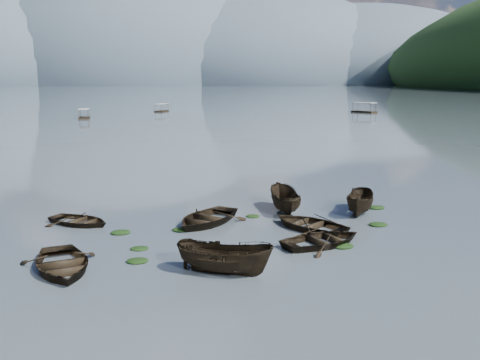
{
  "coord_description": "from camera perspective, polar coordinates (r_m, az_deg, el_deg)",
  "views": [
    {
      "loc": [
        -4.51,
        -21.23,
        8.36
      ],
      "look_at": [
        0.0,
        12.0,
        2.0
      ],
      "focal_mm": 40.0,
      "sensor_mm": 36.0,
      "label": 1
    }
  ],
  "objects": [
    {
      "name": "weed_clump_7",
      "position": [
        36.21,
        14.35,
        -2.95
      ],
      "size": [
        1.1,
        0.88,
        0.24
      ],
      "primitive_type": "ellipsoid",
      "color": "black",
      "rests_on": "ground"
    },
    {
      "name": "rowboat_8",
      "position": [
        34.36,
        4.75,
        -3.38
      ],
      "size": [
        1.81,
        4.53,
        1.73
      ],
      "primitive_type": "imported",
      "rotation": [
        0.0,
        0.0,
        3.11
      ],
      "color": "black",
      "rests_on": "ground"
    },
    {
      "name": "pontoon_right",
      "position": [
        139.01,
        13.09,
        7.02
      ],
      "size": [
        5.63,
        6.76,
        2.43
      ],
      "primitive_type": null,
      "rotation": [
        0.0,
        0.0,
        0.57
      ],
      "color": "black",
      "rests_on": "ground"
    },
    {
      "name": "pontoon_left",
      "position": [
        119.72,
        -16.27,
        6.31
      ],
      "size": [
        2.59,
        5.37,
        2.0
      ],
      "primitive_type": null,
      "rotation": [
        0.0,
        0.0,
        0.08
      ],
      "color": "black",
      "rests_on": "ground"
    },
    {
      "name": "haze_mtn_b",
      "position": [
        922.94,
        -11.34,
        10.02
      ],
      "size": [
        520.0,
        520.0,
        340.0
      ],
      "primitive_type": "ellipsoid",
      "color": "#475666",
      "rests_on": "ground"
    },
    {
      "name": "rowboat_3",
      "position": [
        30.7,
        7.4,
        -5.16
      ],
      "size": [
        5.48,
        5.7,
        0.96
      ],
      "primitive_type": "imported",
      "rotation": [
        0.0,
        0.0,
        3.81
      ],
      "color": "black",
      "rests_on": "ground"
    },
    {
      "name": "haze_mtn_a",
      "position": [
        956.04,
        -23.55,
        9.36
      ],
      "size": [
        520.0,
        520.0,
        280.0
      ],
      "primitive_type": "ellipsoid",
      "color": "#475666",
      "rests_on": "ground"
    },
    {
      "name": "weed_clump_0",
      "position": [
        25.53,
        -10.89,
        -8.58
      ],
      "size": [
        1.03,
        0.84,
        0.22
      ],
      "primitive_type": "ellipsoid",
      "color": "black",
      "rests_on": "ground"
    },
    {
      "name": "weed_clump_4",
      "position": [
        32.09,
        14.53,
        -4.72
      ],
      "size": [
        1.13,
        0.89,
        0.23
      ],
      "primitive_type": "ellipsoid",
      "color": "black",
      "rests_on": "ground"
    },
    {
      "name": "haze_mtn_c",
      "position": [
        932.54,
        1.21,
        10.23
      ],
      "size": [
        520.0,
        520.0,
        260.0
      ],
      "primitive_type": "ellipsoid",
      "color": "#475666",
      "rests_on": "ground"
    },
    {
      "name": "weed_clump_2",
      "position": [
        27.68,
        10.87,
        -7.04
      ],
      "size": [
        1.14,
        0.91,
        0.25
      ],
      "primitive_type": "ellipsoid",
      "color": "black",
      "rests_on": "ground"
    },
    {
      "name": "haze_mtn_d",
      "position": [
        976.75,
        11.87,
        10.03
      ],
      "size": [
        520.0,
        520.0,
        220.0
      ],
      "primitive_type": "ellipsoid",
      "color": "#475666",
      "rests_on": "ground"
    },
    {
      "name": "weed_clump_5",
      "position": [
        27.32,
        -10.69,
        -7.27
      ],
      "size": [
        0.92,
        0.74,
        0.19
      ],
      "primitive_type": "ellipsoid",
      "color": "black",
      "rests_on": "ground"
    },
    {
      "name": "weed_clump_3",
      "position": [
        32.98,
        1.38,
        -3.95
      ],
      "size": [
        0.86,
        0.73,
        0.19
      ],
      "primitive_type": "ellipsoid",
      "color": "black",
      "rests_on": "ground"
    },
    {
      "name": "rowboat_0",
      "position": [
        25.29,
        -18.46,
        -9.14
      ],
      "size": [
        4.69,
        5.64,
        1.01
      ],
      "primitive_type": "imported",
      "rotation": [
        0.0,
        0.0,
        0.28
      ],
      "color": "black",
      "rests_on": "ground"
    },
    {
      "name": "rowboat_6",
      "position": [
        32.7,
        -16.75,
        -4.54
      ],
      "size": [
        4.91,
        4.62,
        0.83
      ],
      "primitive_type": "imported",
      "rotation": [
        0.0,
        0.0,
        0.97
      ],
      "color": "black",
      "rests_on": "ground"
    },
    {
      "name": "ground_plane",
      "position": [
        23.26,
        4.04,
        -10.36
      ],
      "size": [
        2400.0,
        2400.0,
        0.0
      ],
      "primitive_type": "plane",
      "color": "#4C575F"
    },
    {
      "name": "rowboat_5",
      "position": [
        34.78,
        12.68,
        -3.44
      ],
      "size": [
        3.35,
        4.55,
        1.65
      ],
      "primitive_type": "imported",
      "rotation": [
        0.0,
        0.0,
        -0.46
      ],
      "color": "black",
      "rests_on": "ground"
    },
    {
      "name": "pontoon_centre",
      "position": [
        140.38,
        -8.35,
        7.22
      ],
      "size": [
        3.9,
        5.69,
        2.01
      ],
      "primitive_type": null,
      "rotation": [
        0.0,
        0.0,
        -0.36
      ],
      "color": "black",
      "rests_on": "ground"
    },
    {
      "name": "weed_clump_1",
      "position": [
        30.21,
        -12.62,
        -5.59
      ],
      "size": [
        1.1,
        0.88,
        0.24
      ],
      "primitive_type": "ellipsoid",
      "color": "black",
      "rests_on": "ground"
    },
    {
      "name": "rowboat_7",
      "position": [
        31.57,
        -3.63,
        -4.64
      ],
      "size": [
        5.94,
        6.25,
        1.05
      ],
      "primitive_type": "imported",
      "rotation": [
        0.0,
        0.0,
        5.65
      ],
      "color": "black",
      "rests_on": "ground"
    },
    {
      "name": "weed_clump_6",
      "position": [
        30.25,
        -6.28,
        -5.37
      ],
      "size": [
        1.04,
        0.87,
        0.22
      ],
      "primitive_type": "ellipsoid",
      "color": "black",
      "rests_on": "ground"
    },
    {
      "name": "rowboat_2",
      "position": [
        23.69,
        -1.69,
        -9.93
      ],
      "size": [
        4.71,
        3.38,
        1.71
      ],
      "primitive_type": "imported",
      "rotation": [
        0.0,
        0.0,
        1.13
      ],
      "color": "black",
      "rests_on": "ground"
    },
    {
      "name": "rowboat_4",
      "position": [
        27.86,
        8.82,
        -6.86
      ],
      "size": [
        5.36,
        4.6,
        0.94
      ],
      "primitive_type": "imported",
      "rotation": [
        0.0,
        0.0,
        1.92
      ],
      "color": "black",
      "rests_on": "ground"
    }
  ]
}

